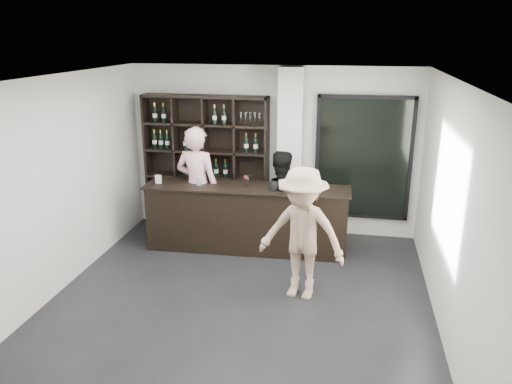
% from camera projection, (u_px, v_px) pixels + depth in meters
% --- Properties ---
extents(floor, '(5.00, 5.50, 0.01)m').
position_uv_depth(floor, '(238.00, 305.00, 6.56)').
color(floor, black).
rests_on(floor, ground).
extents(wine_shelf, '(2.20, 0.35, 2.40)m').
position_uv_depth(wine_shelf, '(206.00, 164.00, 8.80)').
color(wine_shelf, black).
rests_on(wine_shelf, floor).
extents(structural_column, '(0.40, 0.40, 2.90)m').
position_uv_depth(structural_column, '(290.00, 155.00, 8.36)').
color(structural_column, silver).
rests_on(structural_column, floor).
extents(glass_panel, '(1.60, 0.08, 2.10)m').
position_uv_depth(glass_panel, '(363.00, 158.00, 8.36)').
color(glass_panel, black).
rests_on(glass_panel, floor).
extents(tasting_counter, '(3.28, 0.68, 1.08)m').
position_uv_depth(tasting_counter, '(247.00, 218.00, 8.07)').
color(tasting_counter, black).
rests_on(tasting_counter, floor).
extents(taster_pink, '(0.80, 0.59, 2.00)m').
position_uv_depth(taster_pink, '(197.00, 187.00, 8.18)').
color(taster_pink, beige).
rests_on(taster_pink, floor).
extents(taster_black, '(0.93, 0.80, 1.66)m').
position_uv_depth(taster_black, '(279.00, 201.00, 7.99)').
color(taster_black, black).
rests_on(taster_black, floor).
extents(customer, '(1.28, 0.90, 1.80)m').
position_uv_depth(customer, '(302.00, 234.00, 6.51)').
color(customer, tan).
rests_on(customer, floor).
extents(wine_glass, '(0.12, 0.12, 0.21)m').
position_uv_depth(wine_glass, '(246.00, 180.00, 7.89)').
color(wine_glass, white).
rests_on(wine_glass, tasting_counter).
extents(spit_cup, '(0.10, 0.10, 0.11)m').
position_uv_depth(spit_cup, '(199.00, 182.00, 7.96)').
color(spit_cup, '#CBE7F5').
rests_on(spit_cup, tasting_counter).
extents(napkin_stack, '(0.12, 0.12, 0.02)m').
position_uv_depth(napkin_stack, '(305.00, 190.00, 7.73)').
color(napkin_stack, white).
rests_on(napkin_stack, tasting_counter).
extents(card_stand, '(0.09, 0.05, 0.14)m').
position_uv_depth(card_stand, '(158.00, 179.00, 8.07)').
color(card_stand, white).
rests_on(card_stand, tasting_counter).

